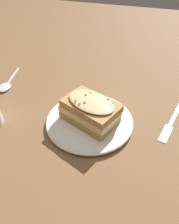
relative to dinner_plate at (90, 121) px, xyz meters
name	(u,v)px	position (x,y,z in m)	size (l,w,h in m)	color
ground_plane	(98,122)	(-0.02, -0.01, -0.01)	(2.40, 2.40, 0.00)	brown
dinner_plate	(90,121)	(0.00, 0.00, 0.00)	(0.26, 0.26, 0.01)	silver
sandwich	(90,110)	(0.00, 0.00, 0.04)	(0.18, 0.15, 0.07)	#B2844C
fork	(170,126)	(-0.23, -0.05, -0.01)	(0.07, 0.19, 0.00)	silver
spoon	(5,86)	(0.35, -0.09, 0.00)	(0.06, 0.17, 0.01)	silver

